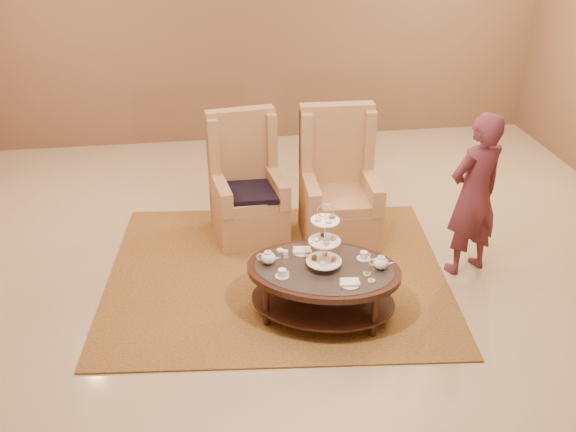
{
  "coord_description": "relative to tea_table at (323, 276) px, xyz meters",
  "views": [
    {
      "loc": [
        -0.86,
        -4.95,
        3.48
      ],
      "look_at": [
        -0.13,
        0.2,
        0.69
      ],
      "focal_mm": 40.0,
      "sensor_mm": 36.0,
      "label": 1
    }
  ],
  "objects": [
    {
      "name": "ground",
      "position": [
        -0.09,
        0.41,
        -0.41
      ],
      "size": [
        8.0,
        8.0,
        0.0
      ],
      "primitive_type": "plane",
      "color": "beige",
      "rests_on": "ground"
    },
    {
      "name": "ceiling",
      "position": [
        -0.09,
        0.41,
        -0.41
      ],
      "size": [
        8.0,
        8.0,
        0.02
      ],
      "primitive_type": "cube",
      "color": "white",
      "rests_on": "ground"
    },
    {
      "name": "wall_back",
      "position": [
        -0.09,
        4.41,
        1.34
      ],
      "size": [
        8.0,
        0.04,
        3.5
      ],
      "primitive_type": "cube",
      "color": "brown",
      "rests_on": "ground"
    },
    {
      "name": "rug",
      "position": [
        -0.32,
        0.69,
        -0.4
      ],
      "size": [
        3.51,
        3.02,
        0.02
      ],
      "rotation": [
        0.0,
        0.0,
        -0.1
      ],
      "color": "olive",
      "rests_on": "ground"
    },
    {
      "name": "tea_table",
      "position": [
        0.0,
        0.0,
        0.0
      ],
      "size": [
        1.54,
        1.28,
        1.11
      ],
      "rotation": [
        0.0,
        0.0,
        -0.31
      ],
      "color": "black",
      "rests_on": "ground"
    },
    {
      "name": "armchair_left",
      "position": [
        -0.53,
        1.59,
        0.05
      ],
      "size": [
        0.82,
        0.84,
        1.34
      ],
      "rotation": [
        0.0,
        0.0,
        0.14
      ],
      "color": "tan",
      "rests_on": "ground"
    },
    {
      "name": "armchair_right",
      "position": [
        0.42,
        1.37,
        0.07
      ],
      "size": [
        0.79,
        0.81,
        1.42
      ],
      "rotation": [
        0.0,
        0.0,
        -0.03
      ],
      "color": "tan",
      "rests_on": "ground"
    },
    {
      "name": "person",
      "position": [
        1.53,
        0.54,
        0.41
      ],
      "size": [
        0.69,
        0.56,
        1.63
      ],
      "rotation": [
        0.0,
        0.0,
        3.47
      ],
      "color": "#5C2733",
      "rests_on": "ground"
    }
  ]
}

